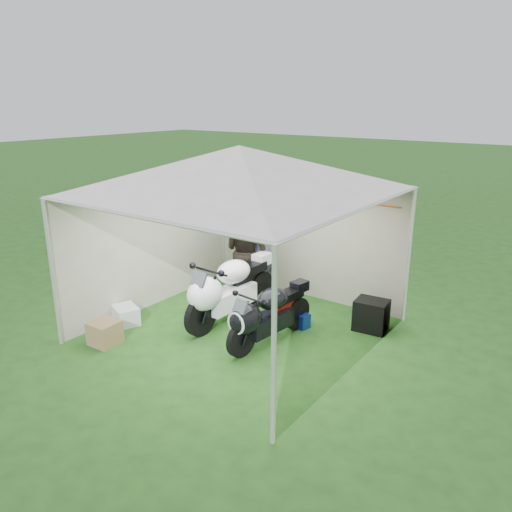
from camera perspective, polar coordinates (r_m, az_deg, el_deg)
The scene contains 11 objects.
ground at distance 8.31m, azimuth -1.75°, elevation -8.55°, with size 80.00×80.00×0.00m, color #1F4917.
canopy_tent at distance 7.56m, azimuth -1.78°, elevation 9.35°, with size 5.66×5.66×3.00m.
motorcycle_white at distance 8.42m, azimuth -3.31°, elevation -3.72°, with size 0.52×2.20×1.08m.
motorcycle_black at distance 7.68m, azimuth 1.16°, elevation -6.65°, with size 0.54×1.83×0.90m.
paddock_stand at distance 8.43m, azimuth 4.96°, elevation -7.27°, with size 0.33×0.21×0.25m, color blue.
person_dark_jacket at distance 9.29m, azimuth -1.07°, elevation 0.61°, with size 0.92×0.72×1.89m, color black.
person_blue_jacket at distance 9.36m, azimuth 0.63°, elevation 0.97°, with size 0.72×0.47×1.97m, color slate.
equipment_box at distance 8.46m, azimuth 13.02°, elevation -6.60°, with size 0.52×0.42×0.52m, color black.
crate_0 at distance 8.78m, azimuth -14.65°, elevation -6.55°, with size 0.46×0.36×0.31m, color silver.
crate_1 at distance 8.17m, azimuth -16.89°, elevation -8.40°, with size 0.41×0.41×0.37m, color olive.
crate_2 at distance 8.81m, azimuth -14.46°, elevation -6.68°, with size 0.32×0.27×0.24m, color silver.
Camera 1 is at (4.60, -5.88, 3.65)m, focal length 35.00 mm.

